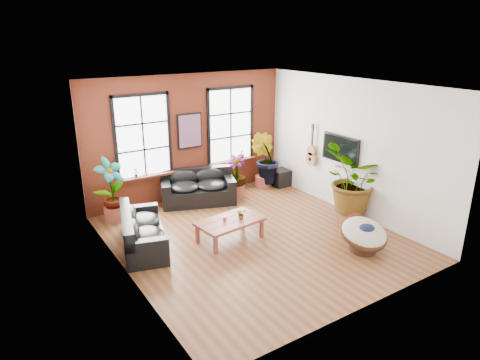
{
  "coord_description": "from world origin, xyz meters",
  "views": [
    {
      "loc": [
        -5.16,
        -7.39,
        4.53
      ],
      "look_at": [
        0.0,
        0.6,
        1.25
      ],
      "focal_mm": 32.0,
      "sensor_mm": 36.0,
      "label": 1
    }
  ],
  "objects_px": {
    "sofa_back": "(198,188)",
    "papasan_chair": "(364,235)",
    "sofa_left": "(141,232)",
    "coffee_table": "(230,222)"
  },
  "relations": [
    {
      "from": "sofa_left",
      "to": "papasan_chair",
      "type": "bearing_deg",
      "value": -109.13
    },
    {
      "from": "sofa_back",
      "to": "coffee_table",
      "type": "xyz_separation_m",
      "value": [
        -0.46,
        -2.47,
        0.01
      ]
    },
    {
      "from": "sofa_left",
      "to": "coffee_table",
      "type": "bearing_deg",
      "value": -96.13
    },
    {
      "from": "sofa_back",
      "to": "papasan_chair",
      "type": "bearing_deg",
      "value": -49.2
    },
    {
      "from": "coffee_table",
      "to": "sofa_left",
      "type": "bearing_deg",
      "value": 151.34
    },
    {
      "from": "sofa_back",
      "to": "coffee_table",
      "type": "height_order",
      "value": "sofa_back"
    },
    {
      "from": "sofa_left",
      "to": "coffee_table",
      "type": "height_order",
      "value": "sofa_left"
    },
    {
      "from": "sofa_left",
      "to": "coffee_table",
      "type": "relative_size",
      "value": 1.4
    },
    {
      "from": "coffee_table",
      "to": "sofa_back",
      "type": "bearing_deg",
      "value": 72.72
    },
    {
      "from": "papasan_chair",
      "to": "sofa_left",
      "type": "bearing_deg",
      "value": 157.59
    }
  ]
}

